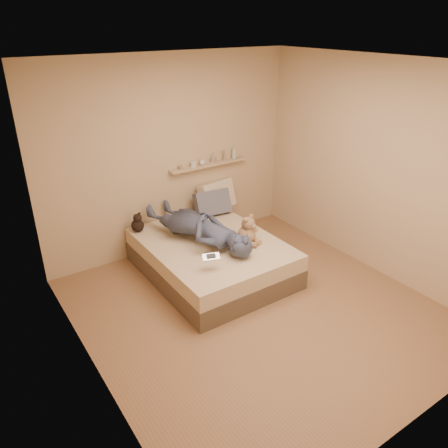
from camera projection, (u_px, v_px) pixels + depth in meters
room at (261, 202)px, 4.34m from camera, size 3.80×3.80×3.80m
bed at (212, 257)px, 5.50m from camera, size 1.50×1.90×0.45m
game_console at (211, 257)px, 4.72m from camera, size 0.20×0.14×0.06m
teddy_bear at (248, 232)px, 5.29m from camera, size 0.30×0.31×0.38m
dark_plush at (138, 224)px, 5.60m from camera, size 0.17×0.17×0.26m
pillow_cream at (217, 195)px, 6.25m from camera, size 0.59×0.37×0.43m
pillow_grey at (213, 203)px, 6.08m from camera, size 0.53×0.33×0.37m
person at (199, 227)px, 5.35m from camera, size 0.94×1.67×0.38m
wall_shelf at (209, 165)px, 6.08m from camera, size 1.20×0.12×0.03m
shelf_bottles at (214, 158)px, 6.09m from camera, size 0.94×0.11×0.19m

